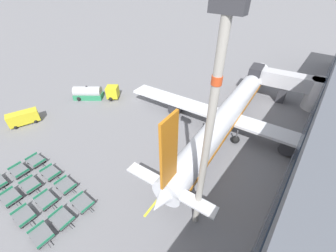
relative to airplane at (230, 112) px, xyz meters
The scene contains 18 objects.
ground_plane 19.48m from the airplane, 169.67° to the right, with size 500.00×500.00×0.00m, color gray.
jet_bridge 17.53m from the airplane, 67.06° to the left, with size 16.09×6.28×6.41m.
airplane is the anchor object (origin of this frame).
fuel_tanker_primary 28.92m from the airplane, 163.04° to the right, with size 9.18×7.80×3.00m.
service_van 37.08m from the airplane, 143.33° to the right, with size 3.30×5.29×2.38m.
baggage_dolly_row_near_col_b 33.63m from the airplane, 115.33° to the right, with size 3.16×1.94×0.92m.
baggage_dolly_row_near_col_c 32.21m from the airplane, 109.09° to the right, with size 3.14×1.90×0.92m.
baggage_dolly_row_near_col_d 31.00m from the airplane, 102.75° to the right, with size 3.13×1.88×0.92m.
baggage_dolly_row_mid_a_col_a 33.26m from the airplane, 122.91° to the right, with size 3.16×1.94×0.92m.
baggage_dolly_row_mid_a_col_b 31.51m from the airplane, 117.09° to the right, with size 3.14×1.89×0.92m.
baggage_dolly_row_mid_a_col_c 29.85m from the airplane, 110.71° to the right, with size 3.14×1.90×0.92m.
baggage_dolly_row_mid_a_col_d 28.78m from the airplane, 103.72° to the right, with size 3.16×1.95×0.92m.
baggage_dolly_row_mid_b_col_a 31.38m from the airplane, 125.31° to the right, with size 3.18×1.98×0.92m.
baggage_dolly_row_mid_b_col_b 29.15m from the airplane, 119.25° to the right, with size 3.14×1.90×0.92m.
baggage_dolly_row_mid_b_col_c 27.45m from the airplane, 112.89° to the right, with size 3.14×1.90×0.92m.
baggage_dolly_row_mid_b_col_d 26.28m from the airplane, 104.86° to the right, with size 3.12×1.86×0.92m.
apron_light_mast 21.12m from the airplane, 75.18° to the right, with size 2.00×0.72×21.82m.
stand_guidance_stripe 10.20m from the airplane, 95.75° to the right, with size 2.35×24.40×0.01m.
Camera 1 is at (28.88, -26.55, 22.65)m, focal length 22.00 mm.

